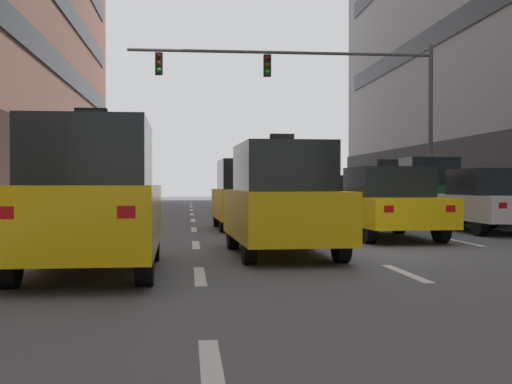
{
  "coord_description": "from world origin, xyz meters",
  "views": [
    {
      "loc": [
        -3.18,
        -12.66,
        1.31
      ],
      "look_at": [
        -0.63,
        12.82,
        1.02
      ],
      "focal_mm": 47.46,
      "sensor_mm": 36.0,
      "label": 1
    }
  ],
  "objects_px": {
    "pedestrian_0": "(492,193)",
    "taxi_driving_5": "(386,203)",
    "taxi_driving_1": "(282,200)",
    "taxi_driving_4": "(91,197)",
    "car_driving_6": "(275,194)",
    "car_parked_2": "(487,201)",
    "traffic_signal_0": "(326,88)",
    "car_parked_3": "(423,190)",
    "taxi_driving_2": "(322,199)",
    "taxi_driving_3": "(246,195)",
    "car_driving_0": "(265,188)"
  },
  "relations": [
    {
      "from": "taxi_driving_4",
      "to": "car_parked_2",
      "type": "distance_m",
      "value": 12.28
    },
    {
      "from": "taxi_driving_2",
      "to": "taxi_driving_4",
      "type": "height_order",
      "value": "taxi_driving_4"
    },
    {
      "from": "car_driving_6",
      "to": "pedestrian_0",
      "type": "distance_m",
      "value": 13.08
    },
    {
      "from": "car_parked_3",
      "to": "pedestrian_0",
      "type": "distance_m",
      "value": 3.54
    },
    {
      "from": "taxi_driving_1",
      "to": "pedestrian_0",
      "type": "relative_size",
      "value": 2.89
    },
    {
      "from": "car_driving_0",
      "to": "taxi_driving_1",
      "type": "distance_m",
      "value": 29.17
    },
    {
      "from": "car_parked_2",
      "to": "car_driving_6",
      "type": "bearing_deg",
      "value": 101.46
    },
    {
      "from": "taxi_driving_5",
      "to": "car_driving_6",
      "type": "distance_m",
      "value": 19.64
    },
    {
      "from": "taxi_driving_1",
      "to": "traffic_signal_0",
      "type": "relative_size",
      "value": 0.36
    },
    {
      "from": "taxi_driving_1",
      "to": "pedestrian_0",
      "type": "distance_m",
      "value": 15.5
    },
    {
      "from": "taxi_driving_2",
      "to": "traffic_signal_0",
      "type": "height_order",
      "value": "traffic_signal_0"
    },
    {
      "from": "car_driving_0",
      "to": "car_driving_6",
      "type": "height_order",
      "value": "car_driving_0"
    },
    {
      "from": "taxi_driving_5",
      "to": "traffic_signal_0",
      "type": "relative_size",
      "value": 0.39
    },
    {
      "from": "taxi_driving_3",
      "to": "car_driving_6",
      "type": "relative_size",
      "value": 0.97
    },
    {
      "from": "car_driving_0",
      "to": "taxi_driving_4",
      "type": "height_order",
      "value": "taxi_driving_4"
    },
    {
      "from": "taxi_driving_3",
      "to": "pedestrian_0",
      "type": "xyz_separation_m",
      "value": [
        9.72,
        4.72,
        -0.02
      ]
    },
    {
      "from": "car_driving_0",
      "to": "taxi_driving_2",
      "type": "xyz_separation_m",
      "value": [
        -0.11,
        -18.42,
        -0.31
      ]
    },
    {
      "from": "traffic_signal_0",
      "to": "pedestrian_0",
      "type": "xyz_separation_m",
      "value": [
        6.01,
        -1.7,
        -4.11
      ]
    },
    {
      "from": "taxi_driving_4",
      "to": "car_parked_3",
      "type": "relative_size",
      "value": 1.02
    },
    {
      "from": "taxi_driving_1",
      "to": "taxi_driving_4",
      "type": "height_order",
      "value": "taxi_driving_4"
    },
    {
      "from": "car_driving_6",
      "to": "traffic_signal_0",
      "type": "relative_size",
      "value": 0.36
    },
    {
      "from": "car_parked_2",
      "to": "taxi_driving_2",
      "type": "bearing_deg",
      "value": 125.21
    },
    {
      "from": "taxi_driving_4",
      "to": "taxi_driving_5",
      "type": "xyz_separation_m",
      "value": [
        6.19,
        5.74,
        -0.27
      ]
    },
    {
      "from": "car_driving_6",
      "to": "taxi_driving_2",
      "type": "bearing_deg",
      "value": -89.93
    },
    {
      "from": "pedestrian_0",
      "to": "taxi_driving_5",
      "type": "bearing_deg",
      "value": -128.05
    },
    {
      "from": "taxi_driving_5",
      "to": "car_parked_2",
      "type": "bearing_deg",
      "value": 29.11
    },
    {
      "from": "taxi_driving_4",
      "to": "car_driving_6",
      "type": "relative_size",
      "value": 1.07
    },
    {
      "from": "taxi_driving_1",
      "to": "car_driving_6",
      "type": "xyz_separation_m",
      "value": [
        2.86,
        23.25,
        -0.24
      ]
    },
    {
      "from": "taxi_driving_2",
      "to": "taxi_driving_3",
      "type": "xyz_separation_m",
      "value": [
        -2.92,
        -3.2,
        0.21
      ]
    },
    {
      "from": "taxi_driving_4",
      "to": "pedestrian_0",
      "type": "xyz_separation_m",
      "value": [
        12.84,
        14.23,
        -0.12
      ]
    },
    {
      "from": "taxi_driving_1",
      "to": "taxi_driving_3",
      "type": "distance_m",
      "value": 7.38
    },
    {
      "from": "taxi_driving_5",
      "to": "car_parked_3",
      "type": "height_order",
      "value": "car_parked_3"
    },
    {
      "from": "car_driving_0",
      "to": "car_parked_3",
      "type": "height_order",
      "value": "car_driving_0"
    },
    {
      "from": "traffic_signal_0",
      "to": "pedestrian_0",
      "type": "bearing_deg",
      "value": -15.81
    },
    {
      "from": "taxi_driving_3",
      "to": "traffic_signal_0",
      "type": "bearing_deg",
      "value": 59.99
    },
    {
      "from": "taxi_driving_1",
      "to": "taxi_driving_5",
      "type": "distance_m",
      "value": 4.72
    },
    {
      "from": "pedestrian_0",
      "to": "taxi_driving_4",
      "type": "bearing_deg",
      "value": -132.06
    },
    {
      "from": "car_parked_3",
      "to": "taxi_driving_4",
      "type": "bearing_deg",
      "value": -126.97
    },
    {
      "from": "car_driving_6",
      "to": "traffic_signal_0",
      "type": "distance_m",
      "value": 10.42
    },
    {
      "from": "taxi_driving_3",
      "to": "traffic_signal_0",
      "type": "height_order",
      "value": "traffic_signal_0"
    },
    {
      "from": "taxi_driving_1",
      "to": "taxi_driving_2",
      "type": "bearing_deg",
      "value": 74.78
    },
    {
      "from": "pedestrian_0",
      "to": "taxi_driving_3",
      "type": "bearing_deg",
      "value": -154.12
    },
    {
      "from": "taxi_driving_3",
      "to": "car_parked_2",
      "type": "distance_m",
      "value": 6.76
    },
    {
      "from": "taxi_driving_5",
      "to": "traffic_signal_0",
      "type": "xyz_separation_m",
      "value": [
        0.63,
        10.19,
        4.26
      ]
    },
    {
      "from": "car_driving_6",
      "to": "pedestrian_0",
      "type": "height_order",
      "value": "pedestrian_0"
    },
    {
      "from": "taxi_driving_3",
      "to": "car_parked_3",
      "type": "distance_m",
      "value": 7.27
    },
    {
      "from": "taxi_driving_4",
      "to": "traffic_signal_0",
      "type": "distance_m",
      "value": 17.78
    },
    {
      "from": "taxi_driving_3",
      "to": "car_driving_0",
      "type": "bearing_deg",
      "value": 82.04
    },
    {
      "from": "car_driving_0",
      "to": "taxi_driving_5",
      "type": "distance_m",
      "value": 25.4
    },
    {
      "from": "car_parked_2",
      "to": "car_parked_3",
      "type": "xyz_separation_m",
      "value": [
        -0.0,
        5.12,
        0.25
      ]
    }
  ]
}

